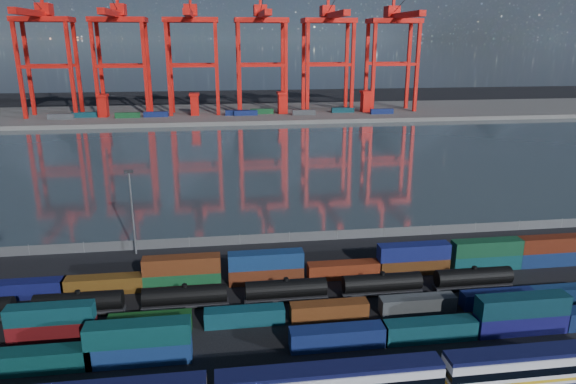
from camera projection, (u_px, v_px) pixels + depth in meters
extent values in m
plane|color=black|center=(315.00, 311.00, 77.60)|extent=(700.00, 700.00, 0.00)
plane|color=#303F46|center=(259.00, 158.00, 177.26)|extent=(700.00, 700.00, 0.00)
cube|color=#514F4C|center=(243.00, 113.00, 276.64)|extent=(700.00, 70.00, 2.00)
cone|color=#1E2630|center=(511.00, 3.00, 1676.28)|extent=(840.00, 840.00, 300.00)
cube|color=#0E1135|center=(331.00, 369.00, 55.86)|extent=(25.16, 2.72, 0.50)
cube|color=black|center=(330.00, 383.00, 56.36)|extent=(25.19, 3.11, 1.01)
cube|color=silver|center=(548.00, 366.00, 59.85)|extent=(25.16, 3.02, 3.82)
cube|color=#0E1135|center=(546.00, 381.00, 60.42)|extent=(25.16, 3.08, 1.21)
cube|color=#0E1135|center=(551.00, 350.00, 59.23)|extent=(25.16, 2.72, 0.50)
cube|color=gold|center=(547.00, 372.00, 60.08)|extent=(25.19, 3.11, 0.36)
cube|color=black|center=(549.00, 363.00, 59.73)|extent=(25.19, 3.11, 1.01)
cube|color=#0A3938|center=(39.00, 360.00, 63.52)|extent=(13.01, 2.65, 2.82)
cube|color=navy|center=(140.00, 352.00, 65.09)|extent=(13.01, 2.65, 2.82)
cube|color=#0C3D3F|center=(138.00, 333.00, 64.29)|extent=(13.01, 2.65, 2.82)
cube|color=navy|center=(338.00, 337.00, 68.43)|extent=(13.01, 2.65, 2.82)
cube|color=#0D3B44|center=(429.00, 330.00, 70.08)|extent=(13.01, 2.65, 2.82)
cube|color=#131159|center=(520.00, 323.00, 71.81)|extent=(13.01, 2.65, 2.82)
cube|color=#0B303C|center=(523.00, 305.00, 71.00)|extent=(13.01, 2.65, 2.82)
cube|color=maroon|center=(53.00, 330.00, 70.45)|extent=(11.53, 2.34, 2.50)
cube|color=#0C3B43|center=(50.00, 314.00, 69.73)|extent=(11.53, 2.34, 2.50)
cube|color=#124417|center=(150.00, 323.00, 72.15)|extent=(11.53, 2.34, 2.50)
cube|color=#0E3E4B|center=(245.00, 316.00, 73.87)|extent=(11.53, 2.34, 2.50)
cube|color=brown|center=(329.00, 310.00, 75.48)|extent=(11.53, 2.34, 2.50)
cube|color=#45494A|center=(417.00, 304.00, 77.24)|extent=(11.53, 2.34, 2.50)
cube|color=#0F194E|center=(498.00, 298.00, 78.91)|extent=(11.53, 2.34, 2.50)
cube|color=navy|center=(566.00, 294.00, 80.40)|extent=(11.53, 2.34, 2.50)
cube|color=#101450|center=(24.00, 289.00, 81.61)|extent=(12.62, 2.57, 2.73)
cube|color=brown|center=(104.00, 284.00, 83.20)|extent=(12.62, 2.57, 2.73)
cube|color=#144C27|center=(183.00, 280.00, 84.83)|extent=(12.62, 2.57, 2.73)
cube|color=#642D14|center=(182.00, 264.00, 84.05)|extent=(12.62, 2.57, 2.73)
cube|color=#5B2512|center=(266.00, 275.00, 86.63)|extent=(12.62, 2.57, 2.73)
cube|color=navy|center=(266.00, 260.00, 85.85)|extent=(12.62, 2.57, 2.73)
cube|color=maroon|center=(344.00, 270.00, 88.38)|extent=(12.62, 2.57, 2.73)
cube|color=#502A10|center=(413.00, 266.00, 89.98)|extent=(12.62, 2.57, 2.73)
cube|color=navy|center=(414.00, 251.00, 89.19)|extent=(12.62, 2.57, 2.73)
cube|color=#0E4449|center=(485.00, 261.00, 91.73)|extent=(12.62, 2.57, 2.73)
cube|color=#13472A|center=(487.00, 247.00, 90.95)|extent=(12.62, 2.57, 2.73)
cube|color=navy|center=(550.00, 258.00, 93.36)|extent=(12.62, 2.57, 2.73)
cube|color=#5F1F0E|center=(552.00, 244.00, 92.58)|extent=(12.62, 2.57, 2.73)
cube|color=black|center=(1.00, 319.00, 75.05)|extent=(2.43, 1.75, 0.58)
cylinder|color=black|center=(79.00, 302.00, 75.94)|extent=(12.64, 2.82, 2.82)
cylinder|color=black|center=(78.00, 292.00, 75.49)|extent=(0.78, 0.78, 0.49)
cube|color=black|center=(80.00, 311.00, 76.38)|extent=(13.12, 1.94, 0.39)
cube|color=black|center=(50.00, 315.00, 75.93)|extent=(2.43, 1.75, 0.58)
cube|color=black|center=(111.00, 311.00, 77.06)|extent=(2.43, 1.75, 0.58)
cylinder|color=black|center=(185.00, 295.00, 77.94)|extent=(12.64, 2.82, 2.82)
cylinder|color=black|center=(184.00, 286.00, 77.50)|extent=(0.78, 0.78, 0.49)
cube|color=black|center=(186.00, 304.00, 78.39)|extent=(13.12, 1.94, 0.39)
cube|color=black|center=(157.00, 308.00, 77.93)|extent=(2.43, 1.75, 0.58)
cube|color=black|center=(215.00, 304.00, 79.07)|extent=(2.43, 1.75, 0.58)
cylinder|color=black|center=(286.00, 289.00, 79.95)|extent=(12.64, 2.82, 2.82)
cylinder|color=black|center=(286.00, 279.00, 79.50)|extent=(0.78, 0.78, 0.49)
cube|color=black|center=(286.00, 297.00, 80.40)|extent=(13.12, 1.94, 0.39)
cube|color=black|center=(258.00, 302.00, 79.94)|extent=(2.43, 1.75, 0.58)
cube|color=black|center=(313.00, 298.00, 81.08)|extent=(2.43, 1.75, 0.58)
cylinder|color=black|center=(382.00, 282.00, 81.96)|extent=(12.64, 2.82, 2.82)
cylinder|color=black|center=(382.00, 274.00, 81.51)|extent=(0.78, 0.78, 0.49)
cube|color=black|center=(381.00, 291.00, 82.40)|extent=(13.12, 1.94, 0.39)
cube|color=black|center=(355.00, 295.00, 81.95)|extent=(2.43, 1.75, 0.58)
cube|color=black|center=(407.00, 292.00, 83.08)|extent=(2.43, 1.75, 0.58)
cylinder|color=black|center=(473.00, 277.00, 83.97)|extent=(12.64, 2.82, 2.82)
cylinder|color=black|center=(474.00, 268.00, 83.52)|extent=(0.78, 0.78, 0.49)
cube|color=black|center=(472.00, 285.00, 84.41)|extent=(13.12, 1.94, 0.39)
cube|color=black|center=(447.00, 289.00, 83.96)|extent=(2.43, 1.75, 0.58)
cube|color=black|center=(497.00, 286.00, 85.09)|extent=(2.43, 1.75, 0.58)
cube|color=#595B5E|center=(289.00, 237.00, 103.89)|extent=(160.00, 0.06, 2.00)
cylinder|color=slate|center=(29.00, 250.00, 97.39)|extent=(0.12, 0.12, 2.20)
cylinder|color=slate|center=(84.00, 247.00, 98.68)|extent=(0.12, 0.12, 2.20)
cylinder|color=slate|center=(137.00, 245.00, 99.98)|extent=(0.12, 0.12, 2.20)
cylinder|color=slate|center=(189.00, 242.00, 101.27)|extent=(0.12, 0.12, 2.20)
cylinder|color=slate|center=(240.00, 239.00, 102.57)|extent=(0.12, 0.12, 2.20)
cylinder|color=slate|center=(289.00, 237.00, 103.86)|extent=(0.12, 0.12, 2.20)
cylinder|color=slate|center=(338.00, 234.00, 105.16)|extent=(0.12, 0.12, 2.20)
cylinder|color=slate|center=(385.00, 232.00, 106.45)|extent=(0.12, 0.12, 2.20)
cylinder|color=slate|center=(431.00, 230.00, 107.75)|extent=(0.12, 0.12, 2.20)
cylinder|color=slate|center=(475.00, 227.00, 109.04)|extent=(0.12, 0.12, 2.20)
cylinder|color=slate|center=(519.00, 225.00, 110.34)|extent=(0.12, 0.12, 2.20)
cylinder|color=slate|center=(562.00, 223.00, 111.63)|extent=(0.12, 0.12, 2.20)
cylinder|color=slate|center=(133.00, 214.00, 96.10)|extent=(0.36, 0.36, 16.00)
cube|color=black|center=(129.00, 172.00, 93.72)|extent=(1.60, 0.40, 0.60)
cube|color=red|center=(19.00, 72.00, 245.24)|extent=(1.73, 1.73, 48.55)
cube|color=red|center=(29.00, 70.00, 257.52)|extent=(1.73, 1.73, 48.55)
cube|color=red|center=(71.00, 72.00, 248.31)|extent=(1.73, 1.73, 48.55)
cube|color=red|center=(78.00, 70.00, 260.60)|extent=(1.73, 1.73, 48.55)
cube|color=red|center=(45.00, 67.00, 246.08)|extent=(23.74, 1.51, 1.51)
cube|color=red|center=(53.00, 65.00, 258.36)|extent=(23.74, 1.51, 1.51)
cube|color=red|center=(43.00, 19.00, 245.95)|extent=(26.97, 15.10, 2.37)
cube|color=red|center=(33.00, 13.00, 233.05)|extent=(3.24, 51.79, 2.70)
cube|color=red|center=(44.00, 9.00, 248.66)|extent=(6.47, 8.63, 5.39)
cube|color=red|center=(95.00, 71.00, 249.77)|extent=(1.73, 1.73, 48.55)
cube|color=red|center=(101.00, 70.00, 262.06)|extent=(1.73, 1.73, 48.55)
cube|color=red|center=(145.00, 71.00, 252.84)|extent=(1.73, 1.73, 48.55)
cube|color=red|center=(149.00, 70.00, 265.13)|extent=(1.73, 1.73, 48.55)
cube|color=red|center=(120.00, 66.00, 250.61)|extent=(23.74, 1.51, 1.51)
cube|color=red|center=(124.00, 65.00, 262.90)|extent=(23.74, 1.51, 1.51)
cube|color=red|center=(118.00, 20.00, 250.49)|extent=(26.97, 15.10, 2.37)
cube|color=red|center=(113.00, 14.00, 237.58)|extent=(3.24, 51.79, 2.70)
cube|color=red|center=(119.00, 10.00, 253.19)|extent=(6.47, 8.63, 5.39)
cube|color=red|center=(169.00, 71.00, 254.30)|extent=(1.73, 1.73, 48.55)
cube|color=red|center=(171.00, 69.00, 266.59)|extent=(1.73, 1.73, 48.55)
cube|color=red|center=(217.00, 71.00, 257.37)|extent=(1.73, 1.73, 48.55)
cube|color=red|center=(217.00, 69.00, 269.66)|extent=(1.73, 1.73, 48.55)
cube|color=red|center=(193.00, 66.00, 255.14)|extent=(23.74, 1.51, 1.51)
cube|color=red|center=(194.00, 64.00, 267.43)|extent=(23.74, 1.51, 1.51)
cube|color=red|center=(191.00, 20.00, 255.02)|extent=(26.97, 15.10, 2.37)
cube|color=red|center=(189.00, 14.00, 242.11)|extent=(3.24, 51.79, 2.70)
cube|color=red|center=(191.00, 10.00, 257.72)|extent=(6.47, 8.63, 5.39)
cube|color=red|center=(239.00, 70.00, 258.83)|extent=(1.73, 1.73, 48.55)
cube|color=red|center=(238.00, 69.00, 271.12)|extent=(1.73, 1.73, 48.55)
cube|color=red|center=(286.00, 70.00, 261.91)|extent=(1.73, 1.73, 48.55)
cube|color=red|center=(283.00, 69.00, 274.19)|extent=(1.73, 1.73, 48.55)
cube|color=red|center=(263.00, 65.00, 259.67)|extent=(23.74, 1.51, 1.51)
cube|color=red|center=(260.00, 64.00, 271.96)|extent=(23.74, 1.51, 1.51)
cube|color=red|center=(261.00, 20.00, 259.55)|extent=(26.97, 15.10, 2.37)
cube|color=red|center=(263.00, 15.00, 246.64)|extent=(3.24, 51.79, 2.70)
cube|color=red|center=(260.00, 11.00, 262.25)|extent=(6.47, 8.63, 5.39)
cube|color=red|center=(308.00, 70.00, 263.36)|extent=(1.73, 1.73, 48.55)
cube|color=red|center=(303.00, 68.00, 275.65)|extent=(1.73, 1.73, 48.55)
cube|color=red|center=(352.00, 69.00, 266.44)|extent=(1.73, 1.73, 48.55)
cube|color=red|center=(346.00, 68.00, 278.73)|extent=(1.73, 1.73, 48.55)
cube|color=red|center=(330.00, 65.00, 264.21)|extent=(23.74, 1.51, 1.51)
cube|color=red|center=(325.00, 64.00, 276.49)|extent=(23.74, 1.51, 1.51)
cube|color=red|center=(329.00, 21.00, 264.08)|extent=(26.97, 15.10, 2.37)
cube|color=red|center=(334.00, 15.00, 251.17)|extent=(3.24, 51.79, 2.70)
cube|color=red|center=(327.00, 11.00, 266.79)|extent=(6.47, 8.63, 5.39)
cube|color=red|center=(373.00, 69.00, 267.90)|extent=(1.73, 1.73, 48.55)
cube|color=red|center=(367.00, 68.00, 280.19)|extent=(1.73, 1.73, 48.55)
cube|color=red|center=(417.00, 69.00, 270.97)|extent=(1.73, 1.73, 48.55)
cube|color=red|center=(408.00, 68.00, 283.26)|extent=(1.73, 1.73, 48.55)
cube|color=red|center=(396.00, 64.00, 268.74)|extent=(23.74, 1.51, 1.51)
cube|color=red|center=(388.00, 63.00, 281.03)|extent=(23.74, 1.51, 1.51)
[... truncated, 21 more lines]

